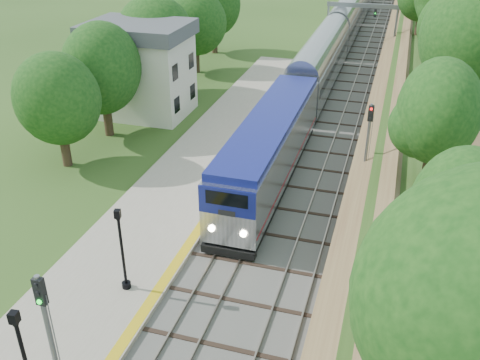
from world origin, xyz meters
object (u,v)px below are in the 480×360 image
(signal_platform, at_px, (49,331))
(signal_farside, at_px, (368,140))
(signal_gantry, at_px, (362,15))
(lamppost_far, at_px, (123,254))
(station_building, at_px, (141,68))
(train, at_px, (354,9))

(signal_platform, relative_size, signal_farside, 1.00)
(signal_gantry, bearing_deg, lamppost_far, -97.59)
(signal_farside, bearing_deg, station_building, 154.81)
(station_building, relative_size, signal_gantry, 1.02)
(station_building, bearing_deg, signal_gantry, 56.62)
(signal_platform, distance_m, signal_farside, 22.22)
(station_building, height_order, signal_farside, station_building)
(signal_gantry, relative_size, signal_farside, 1.36)
(signal_gantry, xyz_separation_m, train, (-2.47, 17.29, -2.49))
(signal_gantry, xyz_separation_m, lamppost_far, (-6.38, -47.87, -2.46))
(train, bearing_deg, signal_farside, -83.17)
(lamppost_far, bearing_deg, signal_farside, 52.91)
(train, distance_m, lamppost_far, 65.27)
(station_building, relative_size, lamppost_far, 1.94)
(signal_gantry, bearing_deg, station_building, -123.38)
(signal_gantry, xyz_separation_m, signal_farside, (3.73, -34.49, -0.94))
(signal_gantry, xyz_separation_m, signal_platform, (-5.37, -54.76, -0.65))
(train, bearing_deg, lamppost_far, -93.44)
(train, relative_size, signal_platform, 20.21)
(signal_platform, xyz_separation_m, signal_farside, (9.10, 20.27, -0.28))
(signal_gantry, distance_m, signal_farside, 34.71)
(train, height_order, signal_platform, signal_platform)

